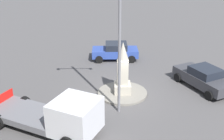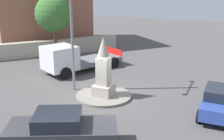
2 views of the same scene
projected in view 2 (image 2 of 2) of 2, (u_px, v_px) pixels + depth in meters
name	position (u px, v px, depth m)	size (l,w,h in m)	color
ground_plane	(104.00, 97.00, 16.98)	(80.00, 80.00, 0.00)	#4F4C4C
traffic_island	(104.00, 96.00, 16.96)	(3.28, 3.28, 0.14)	gray
monument	(103.00, 70.00, 16.49)	(1.08, 1.08, 3.46)	#B2AA99
streetlamp	(71.00, 5.00, 16.60)	(2.87, 0.28, 8.91)	slate
car_blue_near_island	(222.00, 101.00, 14.47)	(3.93, 2.00, 1.46)	#2D479E
car_dark_grey_far_side	(61.00, 130.00, 11.55)	(3.50, 4.75, 1.54)	#38383D
truck_white_parked_right	(71.00, 59.00, 21.38)	(6.49, 4.72, 2.13)	silver
stone_boundary_wall	(55.00, 47.00, 26.83)	(12.45, 0.70, 1.40)	#B2AA99
corner_building	(40.00, 0.00, 30.50)	(9.01, 8.16, 9.50)	#935B47
tree_near_wall	(53.00, 14.00, 24.96)	(3.20, 3.20, 5.51)	brown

